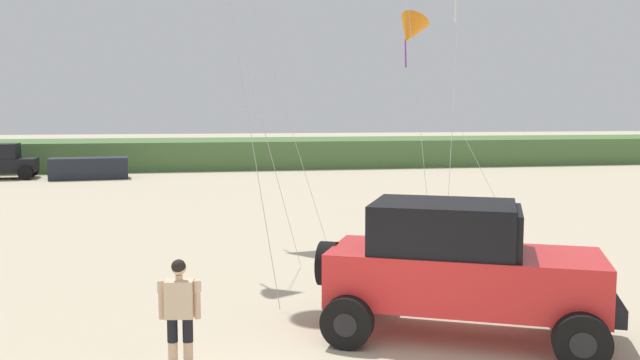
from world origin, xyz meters
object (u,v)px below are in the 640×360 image
object	(u,v)px
kite_yellow_diamond	(411,31)
person_watching	(180,309)
distant_sedan	(89,168)
jeep	(460,266)

from	to	relation	value
kite_yellow_diamond	person_watching	bearing A→B (deg)	-123.34
kite_yellow_diamond	distant_sedan	bearing A→B (deg)	122.89
jeep	distant_sedan	size ratio (longest dim) A/B	1.19
jeep	kite_yellow_diamond	xyz separation A→B (m)	(2.37, 9.80, 5.04)
jeep	kite_yellow_diamond	bearing A→B (deg)	76.40
person_watching	distant_sedan	world-z (taller)	person_watching
distant_sedan	kite_yellow_diamond	size ratio (longest dim) A/B	0.61
jeep	distant_sedan	bearing A→B (deg)	109.07
person_watching	kite_yellow_diamond	xyz separation A→B (m)	(6.92, 10.52, 5.31)
kite_yellow_diamond	jeep	bearing A→B (deg)	-103.60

